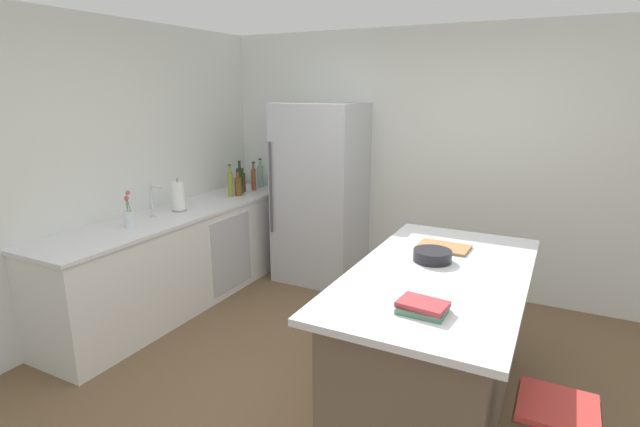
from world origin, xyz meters
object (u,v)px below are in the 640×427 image
bar_stool (555,427)px  olive_oil_bottle (230,183)px  flower_vase (129,216)px  syrup_bottle (243,182)px  refrigerator (320,194)px  cookbook_stack (423,307)px  cutting_board (443,247)px  soda_bottle (254,178)px  paper_towel_roll (179,197)px  sink_faucet (153,200)px  wine_bottle (240,180)px  mixing_bowl (432,256)px  gin_bottle (260,176)px  kitchen_island (435,340)px  whiskey_bottle (238,186)px  vinegar_bottle (254,179)px

bar_stool → olive_oil_bottle: bearing=150.4°
flower_vase → syrup_bottle: size_ratio=1.17×
refrigerator → cookbook_stack: size_ratio=7.45×
syrup_bottle → olive_oil_bottle: 0.27m
cutting_board → bar_stool: bearing=-53.3°
bar_stool → soda_bottle: soda_bottle is taller
paper_towel_roll → syrup_bottle: bearing=89.3°
cookbook_stack → sink_faucet: bearing=163.0°
sink_faucet → wine_bottle: size_ratio=0.84×
syrup_bottle → wine_bottle: (0.03, -0.09, 0.04)m
mixing_bowl → soda_bottle: bearing=148.1°
mixing_bowl → refrigerator: bearing=136.8°
refrigerator → wine_bottle: size_ratio=5.25×
gin_bottle → cutting_board: gin_bottle is taller
refrigerator → olive_oil_bottle: bearing=-154.0°
sink_faucet → paper_towel_roll: bearing=82.6°
kitchen_island → cutting_board: bearing=100.5°
paper_towel_roll → syrup_bottle: size_ratio=1.18×
flower_vase → whiskey_bottle: (0.07, 1.39, 0.02)m
bar_stool → mixing_bowl: (-0.79, 0.77, 0.46)m
soda_bottle → cutting_board: size_ratio=0.87×
gin_bottle → cookbook_stack: (2.57, -2.37, -0.08)m
gin_bottle → flower_vase: bearing=-90.8°
flower_vase → kitchen_island: bearing=2.1°
gin_bottle → mixing_bowl: 2.92m
refrigerator → cookbook_stack: refrigerator is taller
refrigerator → wine_bottle: 0.90m
sink_faucet → wine_bottle: bearing=86.0°
gin_bottle → syrup_bottle: gin_bottle is taller
paper_towel_roll → wine_bottle: (0.04, 0.89, 0.01)m
refrigerator → whiskey_bottle: 0.88m
kitchen_island → syrup_bottle: bearing=149.7°
olive_oil_bottle → bar_stool: bearing=-29.6°
vinegar_bottle → sink_faucet: bearing=-94.8°
kitchen_island → whiskey_bottle: size_ratio=7.03×
paper_towel_roll → soda_bottle: paper_towel_roll is taller
vinegar_bottle → cookbook_stack: size_ratio=1.25×
bar_stool → paper_towel_roll: bearing=161.2°
gin_bottle → syrup_bottle: size_ratio=1.25×
bar_stool → cutting_board: cutting_board is taller
whiskey_bottle → vinegar_bottle: bearing=92.3°
flower_vase → cutting_board: 2.52m
cookbook_stack → cutting_board: bearing=97.7°
mixing_bowl → cutting_board: mixing_bowl is taller
flower_vase → paper_towel_roll: paper_towel_roll is taller
vinegar_bottle → flower_vase: bearing=-92.1°
gin_bottle → syrup_bottle: bearing=-96.3°
paper_towel_roll → wine_bottle: size_ratio=0.87×
refrigerator → mixing_bowl: 2.15m
flower_vase → soda_bottle: bearing=89.4°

